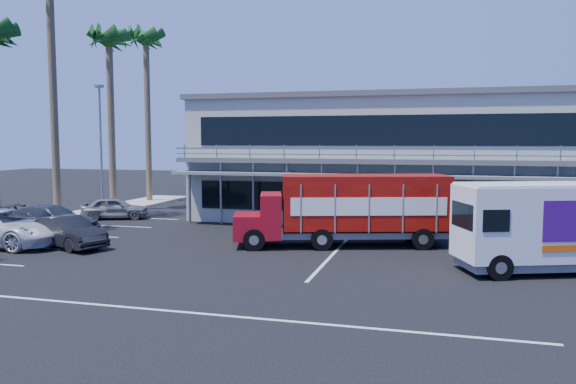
# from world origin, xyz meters

# --- Properties ---
(ground) EXTENTS (120.00, 120.00, 0.00)m
(ground) POSITION_xyz_m (0.00, 0.00, 0.00)
(ground) COLOR black
(ground) RESTS_ON ground
(building) EXTENTS (22.40, 12.00, 7.30)m
(building) POSITION_xyz_m (3.00, 14.94, 3.66)
(building) COLOR #A4A99B
(building) RESTS_ON ground
(curb_strip) EXTENTS (3.00, 32.00, 0.16)m
(curb_strip) POSITION_xyz_m (-15.00, 6.00, 0.08)
(curb_strip) COLOR #A5A399
(curb_strip) RESTS_ON ground
(palm_e) EXTENTS (2.80, 2.80, 12.25)m
(palm_e) POSITION_xyz_m (-14.70, 13.00, 10.57)
(palm_e) COLOR brown
(palm_e) RESTS_ON ground
(palm_f) EXTENTS (2.80, 2.80, 13.25)m
(palm_f) POSITION_xyz_m (-15.10, 18.50, 11.47)
(palm_f) COLOR brown
(palm_f) RESTS_ON ground
(light_pole_far) EXTENTS (0.50, 0.25, 8.09)m
(light_pole_far) POSITION_xyz_m (-14.20, 11.00, 4.50)
(light_pole_far) COLOR gray
(light_pole_far) RESTS_ON ground
(red_truck) EXTENTS (9.60, 4.75, 3.16)m
(red_truck) POSITION_xyz_m (2.38, 4.81, 1.73)
(red_truck) COLOR maroon
(red_truck) RESTS_ON ground
(white_van) EXTENTS (6.86, 4.38, 3.17)m
(white_van) POSITION_xyz_m (9.99, 1.73, 1.68)
(white_van) COLOR white
(white_van) RESTS_ON ground
(parked_car_b) EXTENTS (4.38, 2.84, 1.36)m
(parked_car_b) POSITION_xyz_m (-9.50, 1.20, 0.68)
(parked_car_b) COLOR black
(parked_car_b) RESTS_ON ground
(parked_car_c) EXTENTS (5.95, 2.91, 1.63)m
(parked_car_c) POSITION_xyz_m (-12.50, 0.80, 0.81)
(parked_car_c) COLOR silver
(parked_car_c) RESTS_ON ground
(parked_car_d) EXTENTS (5.03, 2.13, 1.45)m
(parked_car_d) POSITION_xyz_m (-12.50, 4.00, 0.72)
(parked_car_d) COLOR #292E37
(parked_car_d) RESTS_ON ground
(parked_car_e) EXTENTS (4.16, 2.90, 1.31)m
(parked_car_e) POSITION_xyz_m (-12.50, 9.69, 0.66)
(parked_car_e) COLOR slate
(parked_car_e) RESTS_ON ground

